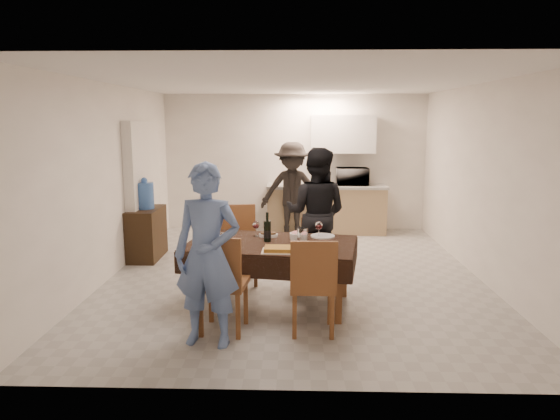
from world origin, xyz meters
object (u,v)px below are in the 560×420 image
(water_jug, at_px, (145,196))
(person_near, at_px, (207,255))
(wine_bottle, at_px, (267,227))
(water_pitcher, at_px, (302,236))
(dining_table, at_px, (272,245))
(savoury_tart, at_px, (279,249))
(person_kitchen, at_px, (292,191))
(console, at_px, (147,233))
(person_far, at_px, (316,213))
(microwave, at_px, (352,176))

(water_jug, distance_m, person_near, 3.31)
(wine_bottle, xyz_separation_m, water_pitcher, (0.40, -0.10, -0.08))
(dining_table, xyz_separation_m, savoury_tart, (0.10, -0.38, 0.06))
(dining_table, height_order, person_kitchen, person_kitchen)
(console, relative_size, person_near, 0.48)
(water_jug, relative_size, person_far, 0.23)
(console, xyz_separation_m, person_far, (2.57, -0.86, 0.49))
(wine_bottle, distance_m, savoury_tart, 0.48)
(water_pitcher, bearing_deg, dining_table, 171.87)
(person_near, bearing_deg, console, 124.80)
(water_pitcher, relative_size, person_far, 0.10)
(dining_table, bearing_deg, console, 146.02)
(console, height_order, person_kitchen, person_kitchen)
(dining_table, relative_size, wine_bottle, 5.96)
(savoury_tart, bearing_deg, person_near, -134.13)
(microwave, bearing_deg, water_jug, 29.28)
(console, xyz_separation_m, person_kitchen, (2.23, 1.43, 0.48))
(console, bearing_deg, savoury_tart, -47.21)
(savoury_tart, bearing_deg, water_jug, 132.79)
(wine_bottle, bearing_deg, microwave, 69.62)
(savoury_tart, distance_m, person_far, 1.50)
(wine_bottle, bearing_deg, water_pitcher, -14.04)
(water_jug, relative_size, wine_bottle, 1.18)
(microwave, bearing_deg, person_kitchen, 21.80)
(microwave, xyz_separation_m, person_near, (-1.89, -4.84, -0.20))
(water_pitcher, xyz_separation_m, savoury_tart, (-0.25, -0.33, -0.07))
(console, height_order, person_near, person_near)
(water_jug, bearing_deg, water_pitcher, -39.59)
(person_near, bearing_deg, dining_table, 70.75)
(savoury_tart, bearing_deg, microwave, 73.44)
(person_far, bearing_deg, water_pitcher, 95.59)
(console, distance_m, wine_bottle, 2.76)
(water_jug, relative_size, microwave, 0.69)
(person_far, relative_size, person_kitchen, 1.02)
(dining_table, bearing_deg, savoury_tart, -65.83)
(water_jug, bearing_deg, microwave, 29.28)
(wine_bottle, relative_size, person_near, 0.20)
(water_jug, distance_m, savoury_tart, 3.13)
(water_jug, bearing_deg, person_far, -18.49)
(dining_table, bearing_deg, person_far, 71.78)
(dining_table, height_order, water_pitcher, water_pitcher)
(savoury_tart, distance_m, person_kitchen, 3.73)
(console, bearing_deg, water_jug, 0.00)
(savoury_tart, xyz_separation_m, person_kitchen, (0.12, 3.72, 0.11))
(water_jug, height_order, water_pitcher, water_jug)
(console, height_order, microwave, microwave)
(savoury_tart, height_order, person_kitchen, person_kitchen)
(person_kitchen, bearing_deg, dining_table, -93.70)
(person_kitchen, bearing_deg, savoury_tart, -91.78)
(microwave, xyz_separation_m, person_kitchen, (-1.12, -0.45, -0.21))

